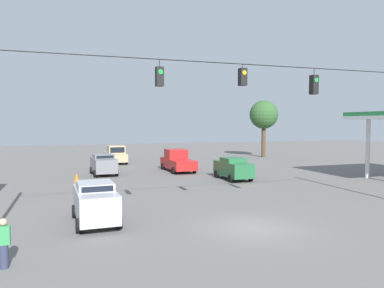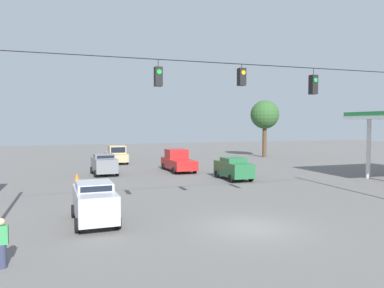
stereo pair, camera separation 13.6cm
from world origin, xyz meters
name	(u,v)px [view 2 (the right image)]	position (x,y,z in m)	size (l,w,h in m)	color
ground_plane	(250,228)	(0.00, 0.00, 0.00)	(140.00, 140.00, 0.00)	#605E5B
overhead_signal_span	(242,116)	(-0.06, -0.99, 5.07)	(22.10, 0.38, 8.37)	slate
sedan_grey_withflow_far	(104,164)	(4.44, -19.79, 0.99)	(2.27, 4.05, 1.91)	slate
sedan_green_oncoming_far	(233,168)	(-5.51, -13.40, 0.96)	(2.06, 4.23, 1.84)	#236038
sedan_silver_parked_shoulder	(94,202)	(6.59, -3.17, 1.02)	(2.06, 4.35, 1.96)	#A8AAB2
pickup_truck_tan_withflow_deep	(116,155)	(2.06, -29.44, 0.98)	(2.33, 5.42, 2.12)	tan
pickup_truck_red_oncoming_deep	(178,161)	(-2.75, -20.23, 0.98)	(2.37, 5.56, 2.12)	red
traffic_cone_nearest	(84,205)	(6.97, -5.64, 0.35)	(0.44, 0.44, 0.71)	orange
traffic_cone_second	(79,196)	(7.08, -8.21, 0.35)	(0.44, 0.44, 0.71)	orange
traffic_cone_third	(81,188)	(6.87, -11.07, 0.35)	(0.44, 0.44, 0.71)	orange
traffic_cone_fourth	(78,182)	(6.97, -13.87, 0.35)	(0.44, 0.44, 0.71)	orange
traffic_cone_fifth	(77,177)	(6.94, -16.46, 0.35)	(0.44, 0.44, 0.71)	orange
pedestrian	(2,243)	(9.90, 1.54, 0.82)	(0.40, 0.28, 1.65)	#2D334C
tree_horizon_left	(265,115)	(-18.51, -30.79, 5.82)	(3.93, 3.93, 7.87)	#4C3823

